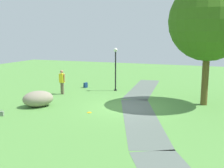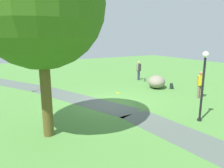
{
  "view_description": "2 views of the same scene",
  "coord_description": "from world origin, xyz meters",
  "px_view_note": "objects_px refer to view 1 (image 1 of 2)",
  "views": [
    {
      "loc": [
        14.8,
        4.76,
        4.18
      ],
      "look_at": [
        -0.89,
        -1.17,
        1.16
      ],
      "focal_mm": 44.29,
      "sensor_mm": 36.0,
      "label": 1
    },
    {
      "loc": [
        -10.28,
        5.94,
        3.82
      ],
      "look_at": [
        0.4,
        -0.25,
        1.04
      ],
      "focal_mm": 33.97,
      "sensor_mm": 36.0,
      "label": 2
    }
  ],
  "objects_px": {
    "lamp_post": "(116,64)",
    "backpack_by_boulder": "(36,99)",
    "handbag_on_grass": "(1,113)",
    "frisbee_on_grass": "(89,113)",
    "lawn_boulder": "(38,99)",
    "large_shade_tree": "(209,21)",
    "man_near_boulder": "(62,80)",
    "spare_backpack_on_lawn": "(85,85)"
  },
  "relations": [
    {
      "from": "man_near_boulder",
      "to": "handbag_on_grass",
      "type": "relative_size",
      "value": 5.04
    },
    {
      "from": "large_shade_tree",
      "to": "frisbee_on_grass",
      "type": "height_order",
      "value": "large_shade_tree"
    },
    {
      "from": "spare_backpack_on_lawn",
      "to": "lamp_post",
      "type": "bearing_deg",
      "value": 83.15
    },
    {
      "from": "handbag_on_grass",
      "to": "frisbee_on_grass",
      "type": "relative_size",
      "value": 1.37
    },
    {
      "from": "handbag_on_grass",
      "to": "spare_backpack_on_lawn",
      "type": "bearing_deg",
      "value": 175.38
    },
    {
      "from": "man_near_boulder",
      "to": "handbag_on_grass",
      "type": "height_order",
      "value": "man_near_boulder"
    },
    {
      "from": "lamp_post",
      "to": "backpack_by_boulder",
      "type": "distance_m",
      "value": 6.45
    },
    {
      "from": "large_shade_tree",
      "to": "spare_backpack_on_lawn",
      "type": "height_order",
      "value": "large_shade_tree"
    },
    {
      "from": "handbag_on_grass",
      "to": "man_near_boulder",
      "type": "bearing_deg",
      "value": 177.68
    },
    {
      "from": "large_shade_tree",
      "to": "lawn_boulder",
      "type": "height_order",
      "value": "large_shade_tree"
    },
    {
      "from": "handbag_on_grass",
      "to": "frisbee_on_grass",
      "type": "height_order",
      "value": "handbag_on_grass"
    },
    {
      "from": "lawn_boulder",
      "to": "large_shade_tree",
      "type": "bearing_deg",
      "value": 113.34
    },
    {
      "from": "handbag_on_grass",
      "to": "frisbee_on_grass",
      "type": "distance_m",
      "value": 4.6
    },
    {
      "from": "lawn_boulder",
      "to": "handbag_on_grass",
      "type": "bearing_deg",
      "value": -16.6
    },
    {
      "from": "lamp_post",
      "to": "handbag_on_grass",
      "type": "xyz_separation_m",
      "value": [
        8.25,
        -3.35,
        -1.85
      ]
    },
    {
      "from": "large_shade_tree",
      "to": "lawn_boulder",
      "type": "distance_m",
      "value": 10.84
    },
    {
      "from": "spare_backpack_on_lawn",
      "to": "backpack_by_boulder",
      "type": "bearing_deg",
      "value": -8.0
    },
    {
      "from": "lamp_post",
      "to": "backpack_by_boulder",
      "type": "height_order",
      "value": "lamp_post"
    },
    {
      "from": "man_near_boulder",
      "to": "backpack_by_boulder",
      "type": "distance_m",
      "value": 2.83
    },
    {
      "from": "backpack_by_boulder",
      "to": "spare_backpack_on_lawn",
      "type": "xyz_separation_m",
      "value": [
        -5.47,
        0.77,
        0.0
      ]
    },
    {
      "from": "man_near_boulder",
      "to": "handbag_on_grass",
      "type": "xyz_separation_m",
      "value": [
        5.79,
        -0.23,
        -0.86
      ]
    },
    {
      "from": "man_near_boulder",
      "to": "handbag_on_grass",
      "type": "distance_m",
      "value": 5.85
    },
    {
      "from": "lamp_post",
      "to": "handbag_on_grass",
      "type": "relative_size",
      "value": 9.39
    },
    {
      "from": "lamp_post",
      "to": "spare_backpack_on_lawn",
      "type": "relative_size",
      "value": 7.99
    },
    {
      "from": "lawn_boulder",
      "to": "frisbee_on_grass",
      "type": "height_order",
      "value": "lawn_boulder"
    },
    {
      "from": "large_shade_tree",
      "to": "handbag_on_grass",
      "type": "height_order",
      "value": "large_shade_tree"
    },
    {
      "from": "lawn_boulder",
      "to": "frisbee_on_grass",
      "type": "bearing_deg",
      "value": 87.79
    },
    {
      "from": "lamp_post",
      "to": "spare_backpack_on_lawn",
      "type": "distance_m",
      "value": 3.23
    },
    {
      "from": "lamp_post",
      "to": "frisbee_on_grass",
      "type": "bearing_deg",
      "value": 6.59
    },
    {
      "from": "large_shade_tree",
      "to": "frisbee_on_grass",
      "type": "relative_size",
      "value": 29.11
    },
    {
      "from": "large_shade_tree",
      "to": "man_near_boulder",
      "type": "height_order",
      "value": "large_shade_tree"
    },
    {
      "from": "lamp_post",
      "to": "man_near_boulder",
      "type": "xyz_separation_m",
      "value": [
        2.46,
        -3.12,
        -0.99
      ]
    },
    {
      "from": "lamp_post",
      "to": "frisbee_on_grass",
      "type": "height_order",
      "value": "lamp_post"
    },
    {
      "from": "lawn_boulder",
      "to": "spare_backpack_on_lawn",
      "type": "xyz_separation_m",
      "value": [
        -6.26,
        0.01,
        -0.27
      ]
    },
    {
      "from": "frisbee_on_grass",
      "to": "large_shade_tree",
      "type": "bearing_deg",
      "value": 125.33
    },
    {
      "from": "handbag_on_grass",
      "to": "spare_backpack_on_lawn",
      "type": "height_order",
      "value": "spare_backpack_on_lawn"
    },
    {
      "from": "large_shade_tree",
      "to": "backpack_by_boulder",
      "type": "bearing_deg",
      "value": -72.38
    },
    {
      "from": "backpack_by_boulder",
      "to": "frisbee_on_grass",
      "type": "relative_size",
      "value": 1.61
    },
    {
      "from": "lawn_boulder",
      "to": "spare_backpack_on_lawn",
      "type": "relative_size",
      "value": 5.43
    },
    {
      "from": "large_shade_tree",
      "to": "man_near_boulder",
      "type": "distance_m",
      "value": 10.31
    },
    {
      "from": "lawn_boulder",
      "to": "backpack_by_boulder",
      "type": "height_order",
      "value": "lawn_boulder"
    },
    {
      "from": "handbag_on_grass",
      "to": "spare_backpack_on_lawn",
      "type": "distance_m",
      "value": 8.59
    }
  ]
}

